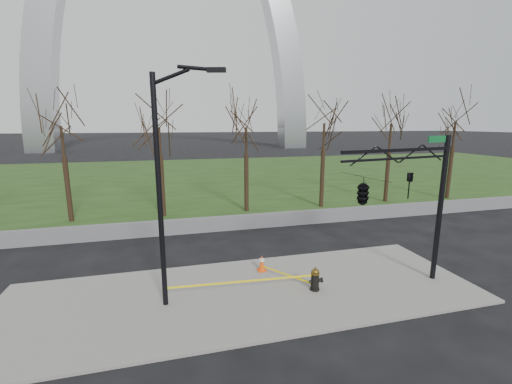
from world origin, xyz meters
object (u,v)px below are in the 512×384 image
object	(u,v)px
street_light	(165,177)
traffic_signal_mast	(380,189)
fire_hydrant	(315,279)
traffic_cone	(262,263)

from	to	relation	value
street_light	traffic_signal_mast	size ratio (longest dim) A/B	1.37
fire_hydrant	traffic_signal_mast	world-z (taller)	traffic_signal_mast
traffic_cone	street_light	xyz separation A→B (m)	(-3.85, -1.86, 4.24)
fire_hydrant	traffic_cone	distance (m)	2.66
fire_hydrant	street_light	size ratio (longest dim) A/B	0.11
street_light	fire_hydrant	bearing A→B (deg)	12.35
street_light	traffic_signal_mast	xyz separation A→B (m)	(7.37, -1.13, -0.55)
fire_hydrant	street_light	distance (m)	6.82
fire_hydrant	traffic_signal_mast	size ratio (longest dim) A/B	0.15
street_light	traffic_signal_mast	distance (m)	7.47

